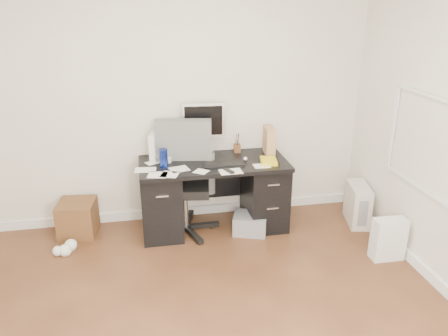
# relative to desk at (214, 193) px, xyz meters

# --- Properties ---
(room_shell) EXTENTS (4.02, 4.02, 2.71)m
(room_shell) POSITION_rel_desk_xyz_m (-0.27, -1.62, 1.26)
(room_shell) COLOR beige
(room_shell) RESTS_ON ground
(desk) EXTENTS (1.50, 0.70, 0.75)m
(desk) POSITION_rel_desk_xyz_m (0.00, 0.00, 0.00)
(desk) COLOR black
(desk) RESTS_ON ground
(loose_papers) EXTENTS (1.10, 0.60, 0.00)m
(loose_papers) POSITION_rel_desk_xyz_m (-0.20, -0.05, 0.35)
(loose_papers) COLOR white
(loose_papers) RESTS_ON desk
(lcd_monitor) EXTENTS (0.46, 0.28, 0.56)m
(lcd_monitor) POSITION_rel_desk_xyz_m (-0.06, 0.26, 0.63)
(lcd_monitor) COLOR silver
(lcd_monitor) RESTS_ON desk
(keyboard) EXTENTS (0.41, 0.17, 0.02)m
(keyboard) POSITION_rel_desk_xyz_m (0.09, -0.12, 0.36)
(keyboard) COLOR black
(keyboard) RESTS_ON desk
(computer_mouse) EXTENTS (0.06, 0.06, 0.05)m
(computer_mouse) POSITION_rel_desk_xyz_m (0.32, -0.06, 0.38)
(computer_mouse) COLOR silver
(computer_mouse) RESTS_ON desk
(travel_mug) EXTENTS (0.10, 0.10, 0.19)m
(travel_mug) POSITION_rel_desk_xyz_m (-0.51, -0.06, 0.44)
(travel_mug) COLOR navy
(travel_mug) RESTS_ON desk
(white_binder) EXTENTS (0.17, 0.27, 0.29)m
(white_binder) POSITION_rel_desk_xyz_m (-0.59, 0.17, 0.50)
(white_binder) COLOR silver
(white_binder) RESTS_ON desk
(magazine_file) EXTENTS (0.15, 0.26, 0.29)m
(magazine_file) POSITION_rel_desk_xyz_m (0.62, 0.13, 0.50)
(magazine_file) COLOR #AC7C53
(magazine_file) RESTS_ON desk
(pen_cup) EXTENTS (0.10, 0.10, 0.21)m
(pen_cup) POSITION_rel_desk_xyz_m (0.30, 0.25, 0.46)
(pen_cup) COLOR #553118
(pen_cup) RESTS_ON desk
(yellow_book) EXTENTS (0.20, 0.24, 0.04)m
(yellow_book) POSITION_rel_desk_xyz_m (0.55, -0.13, 0.37)
(yellow_book) COLOR yellow
(yellow_book) RESTS_ON desk
(paper_remote) EXTENTS (0.22, 0.18, 0.02)m
(paper_remote) POSITION_rel_desk_xyz_m (0.12, -0.30, 0.36)
(paper_remote) COLOR white
(paper_remote) RESTS_ON desk
(office_chair) EXTENTS (0.75, 0.75, 1.16)m
(office_chair) POSITION_rel_desk_xyz_m (-0.31, -0.03, 0.18)
(office_chair) COLOR #575A57
(office_chair) RESTS_ON ground
(pc_tower) EXTENTS (0.28, 0.47, 0.44)m
(pc_tower) POSITION_rel_desk_xyz_m (1.55, -0.19, -0.18)
(pc_tower) COLOR #BAB4A8
(pc_tower) RESTS_ON ground
(shopping_bag) EXTENTS (0.30, 0.22, 0.41)m
(shopping_bag) POSITION_rel_desk_xyz_m (1.50, -0.91, -0.20)
(shopping_bag) COLOR silver
(shopping_bag) RESTS_ON ground
(wicker_basket) EXTENTS (0.40, 0.40, 0.36)m
(wicker_basket) POSITION_rel_desk_xyz_m (-1.41, 0.12, -0.22)
(wicker_basket) COLOR #492915
(wicker_basket) RESTS_ON ground
(desk_printer) EXTENTS (0.41, 0.37, 0.20)m
(desk_printer) POSITION_rel_desk_xyz_m (0.35, -0.18, -0.30)
(desk_printer) COLOR slate
(desk_printer) RESTS_ON ground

